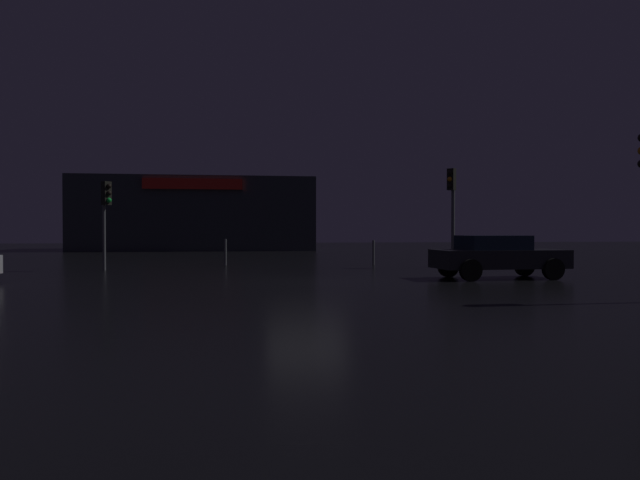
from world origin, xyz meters
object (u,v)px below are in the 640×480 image
object	(u,v)px
store_building	(197,215)
traffic_signal_opposite	(106,205)
traffic_signal_cross_left	(452,199)
car_near	(498,256)

from	to	relation	value
store_building	traffic_signal_opposite	distance (m)	26.46
traffic_signal_cross_left	car_near	bearing A→B (deg)	-95.93
traffic_signal_cross_left	car_near	size ratio (longest dim) A/B	0.97
car_near	traffic_signal_opposite	bearing A→B (deg)	156.80
store_building	traffic_signal_opposite	size ratio (longest dim) A/B	5.31
car_near	traffic_signal_cross_left	bearing A→B (deg)	84.07
traffic_signal_opposite	traffic_signal_cross_left	distance (m)	14.57
store_building	car_near	xyz separation A→B (m)	(12.03, -32.37, -2.19)
store_building	traffic_signal_opposite	bearing A→B (deg)	-94.17
store_building	traffic_signal_cross_left	world-z (taller)	store_building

